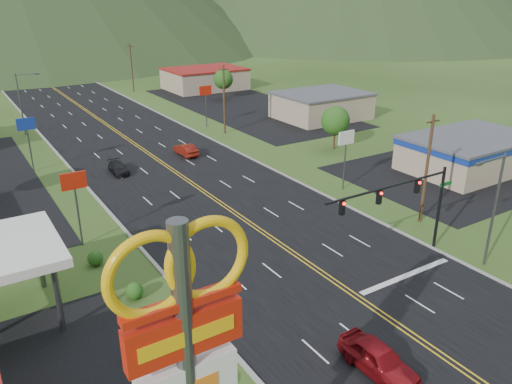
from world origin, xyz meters
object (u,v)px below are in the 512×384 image
pylon_sign (186,364)px  car_red_near (378,360)px  streetlight_east (493,204)px  car_dark_mid (118,168)px  streetlight_west (22,100)px  car_red_far (186,150)px  traffic_signal (407,197)px

pylon_sign → car_red_near: size_ratio=2.80×
streetlight_east → car_dark_mid: 39.93m
streetlight_east → car_red_near: streetlight_east is taller
streetlight_west → car_red_far: size_ratio=1.99×
streetlight_west → car_red_near: streetlight_west is taller
streetlight_east → pylon_sign: bearing=-164.2°
traffic_signal → car_red_near: bearing=-142.5°
car_red_near → car_red_far: size_ratio=1.11×
streetlight_west → car_dark_mid: (5.94, -24.13, -4.57)m
car_red_far → car_dark_mid: bearing=10.6°
car_red_near → traffic_signal: bearing=36.5°
streetlight_west → car_dark_mid: 25.26m
pylon_sign → car_red_far: size_ratio=3.10×
pylon_sign → car_dark_mid: (11.26, 43.87, -8.69)m
traffic_signal → car_red_near: 14.12m
car_dark_mid → car_red_near: bearing=-85.2°
car_dark_mid → car_red_far: size_ratio=0.93×
traffic_signal → car_red_far: traffic_signal is taller
traffic_signal → streetlight_east: 6.17m
streetlight_west → car_red_far: 27.28m
traffic_signal → car_red_near: (-10.62, -8.15, -4.48)m
traffic_signal → streetlight_west: size_ratio=1.46×
streetlight_west → car_red_far: bearing=-54.8°
pylon_sign → streetlight_west: size_ratio=1.56×
pylon_sign → car_red_near: bearing=16.6°
traffic_signal → car_dark_mid: (-12.22, 31.88, -4.72)m
pylon_sign → traffic_signal: 26.67m
streetlight_east → car_red_far: (-7.34, 38.01, -4.44)m
car_red_near → car_dark_mid: (-1.60, 40.03, -0.24)m
pylon_sign → car_red_near: 15.86m
car_red_near → car_red_far: bearing=78.3°
traffic_signal → streetlight_east: streetlight_east is taller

